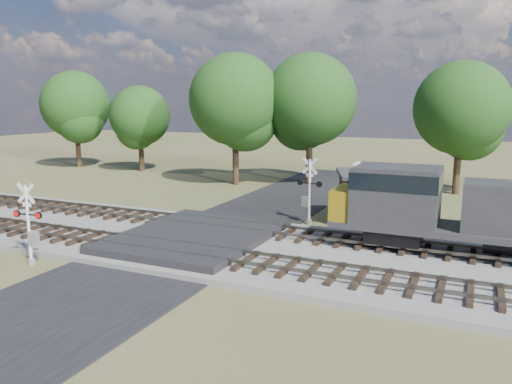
% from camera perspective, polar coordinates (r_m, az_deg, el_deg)
% --- Properties ---
extents(ground, '(160.00, 160.00, 0.00)m').
position_cam_1_polar(ground, '(25.50, -7.40, -6.19)').
color(ground, '#4D512B').
rests_on(ground, ground).
extents(ballast_bed, '(140.00, 10.00, 0.30)m').
position_cam_1_polar(ballast_bed, '(22.59, 15.72, -8.28)').
color(ballast_bed, gray).
rests_on(ballast_bed, ground).
extents(road, '(7.00, 60.00, 0.08)m').
position_cam_1_polar(road, '(25.48, -7.40, -6.10)').
color(road, black).
rests_on(road, ground).
extents(crossing_panel, '(7.00, 9.00, 0.62)m').
position_cam_1_polar(crossing_panel, '(25.82, -6.84, -5.24)').
color(crossing_panel, '#262628').
rests_on(crossing_panel, ground).
extents(track_near, '(140.00, 2.60, 0.33)m').
position_cam_1_polar(track_near, '(22.23, -3.22, -7.49)').
color(track_near, black).
rests_on(track_near, ballast_bed).
extents(track_far, '(140.00, 2.60, 0.33)m').
position_cam_1_polar(track_far, '(26.59, 1.76, -4.49)').
color(track_far, black).
rests_on(track_far, ballast_bed).
extents(crossing_signal_near, '(1.50, 0.34, 3.72)m').
position_cam_1_polar(crossing_signal_near, '(24.28, -24.38, -4.10)').
color(crossing_signal_near, silver).
rests_on(crossing_signal_near, ground).
extents(crossing_signal_far, '(1.61, 0.41, 4.01)m').
position_cam_1_polar(crossing_signal_far, '(29.58, 5.98, -0.53)').
color(crossing_signal_far, silver).
rests_on(crossing_signal_far, ground).
extents(equipment_shed, '(5.73, 5.73, 3.06)m').
position_cam_1_polar(equipment_shed, '(30.73, 13.54, -0.58)').
color(equipment_shed, '#44281D').
rests_on(equipment_shed, ground).
extents(treeline, '(78.04, 11.20, 11.31)m').
position_cam_1_polar(treeline, '(42.18, 12.02, 9.32)').
color(treeline, black).
rests_on(treeline, ground).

